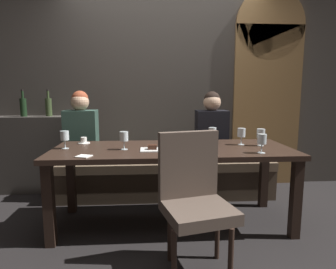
{
  "coord_description": "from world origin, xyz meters",
  "views": [
    {
      "loc": [
        -0.23,
        -2.67,
        1.27
      ],
      "look_at": [
        -0.03,
        0.17,
        0.84
      ],
      "focal_mm": 31.48,
      "sensor_mm": 36.0,
      "label": 1
    }
  ],
  "objects_px": {
    "wine_glass_near_right": "(124,137)",
    "espresso_cup": "(84,141)",
    "diner_redhead": "(81,129)",
    "dessert_plate": "(151,149)",
    "banquette_bench": "(167,179)",
    "wine_glass_far_right": "(262,140)",
    "wine_glass_near_left": "(241,133)",
    "wine_bottle_dark_red": "(23,107)",
    "wine_glass_end_right": "(65,136)",
    "diner_bearded": "(211,128)",
    "wine_glass_end_left": "(212,132)",
    "wine_bottle_pale_label": "(49,106)",
    "chair_near_side": "(194,193)",
    "wine_glass_center_back": "(261,134)",
    "dining_table": "(172,157)"
  },
  "relations": [
    {
      "from": "wine_glass_near_right",
      "to": "espresso_cup",
      "type": "height_order",
      "value": "wine_glass_near_right"
    },
    {
      "from": "diner_redhead",
      "to": "dessert_plate",
      "type": "bearing_deg",
      "value": -45.58
    },
    {
      "from": "banquette_bench",
      "to": "wine_glass_far_right",
      "type": "xyz_separation_m",
      "value": [
        0.74,
        -0.98,
        0.62
      ]
    },
    {
      "from": "wine_glass_near_left",
      "to": "wine_glass_near_right",
      "type": "distance_m",
      "value": 1.13
    },
    {
      "from": "wine_bottle_dark_red",
      "to": "wine_glass_end_right",
      "type": "height_order",
      "value": "wine_bottle_dark_red"
    },
    {
      "from": "wine_glass_near_left",
      "to": "wine_glass_far_right",
      "type": "height_order",
      "value": "same"
    },
    {
      "from": "diner_bearded",
      "to": "wine_glass_end_left",
      "type": "height_order",
      "value": "diner_bearded"
    },
    {
      "from": "banquette_bench",
      "to": "wine_bottle_pale_label",
      "type": "distance_m",
      "value": 1.71
    },
    {
      "from": "espresso_cup",
      "to": "dessert_plate",
      "type": "xyz_separation_m",
      "value": [
        0.67,
        -0.38,
        -0.01
      ]
    },
    {
      "from": "wine_glass_end_right",
      "to": "dessert_plate",
      "type": "height_order",
      "value": "wine_glass_end_right"
    },
    {
      "from": "chair_near_side",
      "to": "diner_bearded",
      "type": "distance_m",
      "value": 1.49
    },
    {
      "from": "diner_redhead",
      "to": "espresso_cup",
      "type": "bearing_deg",
      "value": -74.65
    },
    {
      "from": "chair_near_side",
      "to": "wine_glass_center_back",
      "type": "height_order",
      "value": "chair_near_side"
    },
    {
      "from": "wine_bottle_pale_label",
      "to": "wine_glass_far_right",
      "type": "height_order",
      "value": "wine_bottle_pale_label"
    },
    {
      "from": "wine_glass_far_right",
      "to": "dessert_plate",
      "type": "distance_m",
      "value": 0.95
    },
    {
      "from": "chair_near_side",
      "to": "wine_glass_center_back",
      "type": "relative_size",
      "value": 5.98
    },
    {
      "from": "wine_glass_near_left",
      "to": "chair_near_side",
      "type": "bearing_deg",
      "value": -125.58
    },
    {
      "from": "diner_redhead",
      "to": "wine_glass_far_right",
      "type": "relative_size",
      "value": 4.96
    },
    {
      "from": "dining_table",
      "to": "dessert_plate",
      "type": "bearing_deg",
      "value": -152.69
    },
    {
      "from": "chair_near_side",
      "to": "espresso_cup",
      "type": "height_order",
      "value": "chair_near_side"
    },
    {
      "from": "wine_glass_near_right",
      "to": "diner_redhead",
      "type": "bearing_deg",
      "value": 125.77
    },
    {
      "from": "wine_bottle_dark_red",
      "to": "banquette_bench",
      "type": "bearing_deg",
      "value": -10.35
    },
    {
      "from": "dining_table",
      "to": "espresso_cup",
      "type": "distance_m",
      "value": 0.92
    },
    {
      "from": "diner_redhead",
      "to": "wine_glass_end_right",
      "type": "bearing_deg",
      "value": -89.93
    },
    {
      "from": "banquette_bench",
      "to": "wine_glass_end_left",
      "type": "distance_m",
      "value": 0.91
    },
    {
      "from": "chair_near_side",
      "to": "espresso_cup",
      "type": "xyz_separation_m",
      "value": [
        -0.96,
        1.0,
        0.21
      ]
    },
    {
      "from": "espresso_cup",
      "to": "diner_redhead",
      "type": "bearing_deg",
      "value": 105.35
    },
    {
      "from": "wine_glass_near_left",
      "to": "wine_glass_near_right",
      "type": "bearing_deg",
      "value": -172.07
    },
    {
      "from": "wine_glass_near_right",
      "to": "dessert_plate",
      "type": "xyz_separation_m",
      "value": [
        0.24,
        -0.05,
        -0.1
      ]
    },
    {
      "from": "wine_glass_near_left",
      "to": "wine_glass_end_right",
      "type": "relative_size",
      "value": 1.0
    },
    {
      "from": "banquette_bench",
      "to": "wine_glass_end_right",
      "type": "xyz_separation_m",
      "value": [
        -0.98,
        -0.67,
        0.63
      ]
    },
    {
      "from": "wine_glass_near_right",
      "to": "dessert_plate",
      "type": "relative_size",
      "value": 0.86
    },
    {
      "from": "diner_redhead",
      "to": "espresso_cup",
      "type": "xyz_separation_m",
      "value": [
        0.12,
        -0.42,
        -0.07
      ]
    },
    {
      "from": "chair_near_side",
      "to": "wine_glass_end_left",
      "type": "bearing_deg",
      "value": 70.33
    },
    {
      "from": "chair_near_side",
      "to": "wine_bottle_dark_red",
      "type": "distance_m",
      "value": 2.57
    },
    {
      "from": "wine_glass_near_right",
      "to": "wine_glass_far_right",
      "type": "bearing_deg",
      "value": -11.02
    },
    {
      "from": "chair_near_side",
      "to": "wine_bottle_pale_label",
      "type": "height_order",
      "value": "wine_bottle_pale_label"
    },
    {
      "from": "dining_table",
      "to": "wine_glass_near_left",
      "type": "xyz_separation_m",
      "value": [
        0.68,
        0.11,
        0.2
      ]
    },
    {
      "from": "diner_redhead",
      "to": "wine_glass_near_right",
      "type": "bearing_deg",
      "value": -54.23
    },
    {
      "from": "wine_glass_near_left",
      "to": "wine_glass_center_back",
      "type": "height_order",
      "value": "same"
    },
    {
      "from": "wine_glass_center_back",
      "to": "banquette_bench",
      "type": "bearing_deg",
      "value": 142.38
    },
    {
      "from": "diner_redhead",
      "to": "espresso_cup",
      "type": "distance_m",
      "value": 0.44
    },
    {
      "from": "diner_bearded",
      "to": "banquette_bench",
      "type": "bearing_deg",
      "value": 177.45
    },
    {
      "from": "wine_glass_near_right",
      "to": "wine_glass_center_back",
      "type": "distance_m",
      "value": 1.3
    },
    {
      "from": "dining_table",
      "to": "wine_glass_end_right",
      "type": "distance_m",
      "value": 1.0
    },
    {
      "from": "chair_near_side",
      "to": "dessert_plate",
      "type": "xyz_separation_m",
      "value": [
        -0.29,
        0.62,
        0.2
      ]
    },
    {
      "from": "banquette_bench",
      "to": "wine_bottle_dark_red",
      "type": "bearing_deg",
      "value": 169.65
    },
    {
      "from": "banquette_bench",
      "to": "wine_glass_far_right",
      "type": "distance_m",
      "value": 1.38
    },
    {
      "from": "diner_bearded",
      "to": "wine_bottle_pale_label",
      "type": "distance_m",
      "value": 2.0
    },
    {
      "from": "diner_bearded",
      "to": "wine_glass_far_right",
      "type": "xyz_separation_m",
      "value": [
        0.22,
        -0.96,
        0.02
      ]
    }
  ]
}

